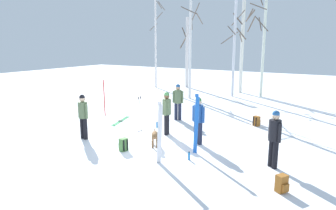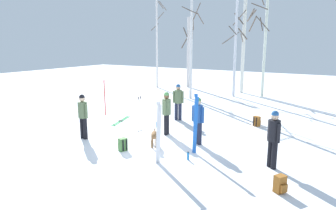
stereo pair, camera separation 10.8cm
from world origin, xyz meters
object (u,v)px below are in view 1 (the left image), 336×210
Objects in this scene: person_2 at (83,114)px; water_bottle_0 at (157,125)px; ski_pair_planted_0 at (196,124)px; backpack_0 at (123,145)px; ski_pair_lying_0 at (121,121)px; backpack_2 at (257,121)px; person_4 at (198,118)px; ski_pair_planted_2 at (104,98)px; birch_tree_2 at (191,35)px; birch_tree_0 at (156,37)px; ski_pair_planted_1 at (160,133)px; birch_tree_1 at (187,51)px; person_1 at (275,135)px; water_bottle_1 at (189,156)px; ski_poles_0 at (140,114)px; dog at (155,136)px; birch_tree_4 at (234,48)px; birch_tree_5 at (264,38)px; person_0 at (178,100)px; birch_tree_3 at (243,44)px; person_3 at (167,110)px; backpack_1 at (282,184)px.

water_bottle_0 is at bearing 60.71° from person_2.
backpack_0 is at bearing -154.39° from ski_pair_planted_0.
backpack_2 is (5.67, 2.43, 0.20)m from ski_pair_lying_0.
person_2 is at bearing -157.07° from person_4.
ski_pair_planted_2 is 7.35m from birch_tree_2.
water_bottle_0 is at bearing 145.21° from ski_pair_planted_0.
birch_tree_0 is 1.00× the size of birch_tree_2.
ski_pair_planted_1 is 16.36m from birch_tree_1.
person_1 is 2.90m from person_4.
birch_tree_1 is (-6.73, 14.77, 1.97)m from ski_pair_planted_1.
ski_poles_0 is at bearing 152.37° from water_bottle_1.
ski_pair_lying_0 is (-4.50, 1.10, -0.97)m from person_4.
water_bottle_0 is 12.69m from birch_tree_1.
dog is 11.73m from birch_tree_4.
birch_tree_0 is at bearing 179.89° from birch_tree_5.
birch_tree_2 reaches higher than person_0.
dog is 1.77× the size of backpack_0.
birch_tree_3 reaches higher than dog.
person_3 is 6.37× the size of water_bottle_1.
ski_pair_planted_2 reaches higher than person_4.
water_bottle_0 is (-0.58, 3.00, -0.09)m from backpack_0.
ski_pair_lying_0 is 11.45m from birch_tree_5.
person_1 is 4.68m from backpack_2.
birch_tree_4 is at bearing 102.47° from person_4.
person_2 is 0.22× the size of birch_tree_0.
backpack_2 is (2.75, 3.11, -0.77)m from person_3.
person_0 and person_4 have the same top height.
birch_tree_3 reaches higher than ski_pair_planted_2.
backpack_0 is (-2.21, -1.06, -0.78)m from ski_pair_planted_0.
ski_pair_lying_0 is at bearing -111.20° from birch_tree_5.
backpack_1 is at bearing -28.54° from person_3.
ski_pair_lying_0 is (-4.26, 3.30, -0.94)m from ski_pair_planted_1.
person_4 is 0.22× the size of birch_tree_5.
person_1 is 1.15× the size of ski_poles_0.
ski_pair_planted_0 is 4.54× the size of backpack_0.
dog is 1.60m from ski_pair_planted_1.
person_3 is 10.14m from birch_tree_4.
water_bottle_0 is 12.70m from birch_tree_0.
backpack_0 is at bearing -119.02° from backpack_2.
person_2 is 2.99m from ski_pair_lying_0.
backpack_0 is at bearing -95.48° from birch_tree_5.
backpack_1 is at bearing -22.61° from ski_pair_planted_2.
ski_pair_planted_1 is (0.95, -1.17, 0.56)m from dog.
ski_pair_planted_1 is 1.28× the size of ski_poles_0.
birch_tree_1 is (-4.34, 12.51, 2.13)m from ski_poles_0.
person_1 is 0.22× the size of birch_tree_0.
person_0 is 7.52m from backpack_1.
person_4 reaches higher than dog.
ski_pair_lying_0 is 4.09× the size of backpack_2.
birch_tree_2 reaches higher than ski_pair_planted_2.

